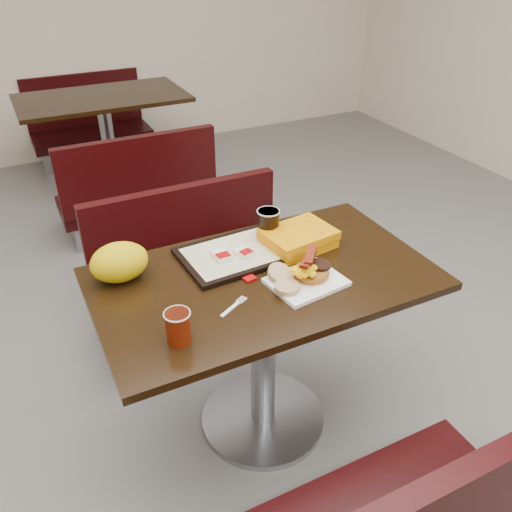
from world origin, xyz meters
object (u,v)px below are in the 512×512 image
bench_near_n (199,270)px  tray (236,254)px  bench_far_n (90,121)px  coffee_cup_far (268,224)px  hashbrown_sleeve_left (221,255)px  hashbrown_sleeve_right (244,252)px  table_far (109,145)px  fork (230,309)px  pancake_stack (311,272)px  coffee_cup_near (178,327)px  platter (306,282)px  table_near (263,354)px  clamshell (298,238)px  knife (327,270)px  paper_bag (119,262)px  bench_far_s (134,181)px  bench_near_s (371,504)px

bench_near_n → tray: tray is taller
bench_far_n → coffee_cup_far: coffee_cup_far is taller
tray → bench_far_n: bearing=86.3°
bench_far_n → coffee_cup_far: (0.12, -3.09, 0.47)m
hashbrown_sleeve_left → hashbrown_sleeve_right: (0.08, -0.02, -0.00)m
table_far → tray: tray is taller
bench_near_n → hashbrown_sleeve_right: size_ratio=14.30×
bench_near_n → fork: (-0.19, -0.83, 0.39)m
bench_near_n → pancake_stack: 0.91m
hashbrown_sleeve_left → coffee_cup_far: bearing=11.0°
coffee_cup_near → platter: bearing=10.0°
table_near → clamshell: (0.21, 0.12, 0.41)m
table_near → platter: size_ratio=4.83×
fork → knife: (0.41, 0.06, -0.00)m
coffee_cup_near → knife: size_ratio=0.71×
table_near → paper_bag: paper_bag is taller
coffee_cup_near → fork: 0.22m
bench_far_s → hashbrown_sleeve_left: 1.80m
table_far → tray: (-0.03, -2.44, 0.38)m
fork → coffee_cup_far: coffee_cup_far is taller
fork → knife: 0.41m
fork → paper_bag: paper_bag is taller
bench_near_s → coffee_cup_far: 1.03m
bench_far_s → clamshell: size_ratio=3.86×
bench_far_n → bench_near_n: bearing=-90.0°
table_far → paper_bag: size_ratio=5.94×
bench_near_n → hashbrown_sleeve_left: (-0.10, -0.55, 0.42)m
hashbrown_sleeve_left → hashbrown_sleeve_right: hashbrown_sleeve_left is taller
coffee_cup_near → tray: bearing=45.5°
hashbrown_sleeve_left → clamshell: size_ratio=0.29×
pancake_stack → hashbrown_sleeve_right: (-0.15, 0.22, 0.00)m
coffee_cup_far → table_near: bearing=-120.8°
tray → hashbrown_sleeve_left: bearing=-172.3°
fork → hashbrown_sleeve_left: hashbrown_sleeve_left is taller
table_near → bench_far_n: size_ratio=1.20×
bench_far_s → hashbrown_sleeve_left: (-0.10, -1.75, 0.42)m
bench_near_n → tray: (-0.03, -0.54, 0.40)m
table_far → pancake_stack: (0.14, -2.69, 0.40)m
coffee_cup_near → clamshell: bearing=28.1°
bench_near_s → bench_near_n: same height
bench_far_n → knife: knife is taller
table_far → bench_far_s: (0.00, -0.70, -0.02)m
tray → bench_near_s: bearing=-90.7°
bench_near_n → pancake_stack: (0.14, -0.79, 0.42)m
bench_near_s → coffee_cup_near: bearing=127.6°
platter → knife: platter is taller
knife → hashbrown_sleeve_right: size_ratio=2.11×
hashbrown_sleeve_right → paper_bag: size_ratio=0.35×
bench_far_s → platter: (0.11, -2.01, 0.40)m
knife → pancake_stack: bearing=-82.0°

